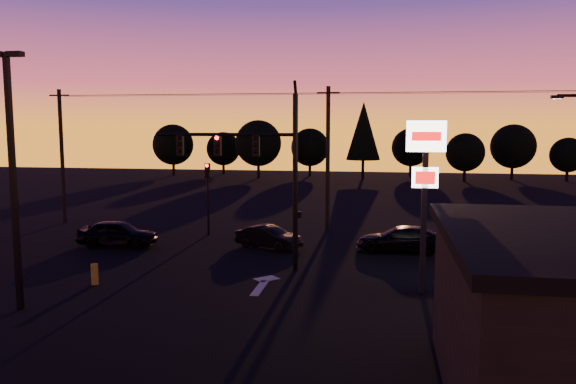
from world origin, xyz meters
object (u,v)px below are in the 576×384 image
parking_lot_light (12,164)px  car_left (118,233)px  suv_parked (563,317)px  car_mid (269,237)px  traffic_signal_mast (260,163)px  secondary_signal (208,188)px  bollard (95,274)px  car_right (401,239)px  pylon_sign (425,169)px

parking_lot_light → car_left: size_ratio=2.14×
parking_lot_light → suv_parked: size_ratio=1.81×
car_left → car_mid: 8.30m
traffic_signal_mast → secondary_signal: size_ratio=1.97×
secondary_signal → suv_parked: (15.98, -14.29, -2.16)m
bollard → suv_parked: size_ratio=0.17×
secondary_signal → car_right: bearing=-13.8°
secondary_signal → parking_lot_light: 14.90m
traffic_signal_mast → parking_lot_light: size_ratio=0.94×
car_right → car_left: bearing=-84.9°
pylon_sign → car_left: pylon_sign is taller
bollard → suv_parked: 17.69m
pylon_sign → suv_parked: (3.98, -4.30, -4.21)m
traffic_signal_mast → pylon_sign: (7.10, -2.49, -0.02)m
secondary_signal → suv_parked: size_ratio=0.86×
pylon_sign → car_mid: bearing=137.8°
parking_lot_light → bollard: size_ratio=10.41×
car_left → car_right: 15.34m
traffic_signal_mast → parking_lot_light: (-7.40, -6.99, 0.33)m
secondary_signal → car_right: (11.40, -2.81, -2.19)m
car_left → car_mid: car_left is taller
pylon_sign → car_right: 8.36m
traffic_signal_mast → car_right: bearing=35.8°
parking_lot_light → pylon_sign: (14.50, 4.50, -0.36)m
car_right → suv_parked: suv_parked is taller
parking_lot_light → suv_parked: parking_lot_light is taller
pylon_sign → car_left: (-15.89, 5.96, -4.18)m
car_left → traffic_signal_mast: bearing=-113.7°
secondary_signal → parking_lot_light: size_ratio=0.48×
parking_lot_light → pylon_sign: size_ratio=1.34×
traffic_signal_mast → car_mid: traffic_signal_mast is taller
car_right → parking_lot_light: bearing=-49.4°
pylon_sign → secondary_signal: bearing=140.2°
secondary_signal → suv_parked: 21.54m
suv_parked → bollard: bearing=136.2°
pylon_sign → car_right: bearing=94.8°
traffic_signal_mast → secondary_signal: 9.19m
pylon_sign → bollard: size_ratio=7.75×
secondary_signal → bollard: 11.46m
traffic_signal_mast → parking_lot_light: 10.19m
secondary_signal → car_mid: secondary_signal is taller
car_mid → car_left: bearing=119.9°
traffic_signal_mast → car_left: size_ratio=2.00×
secondary_signal → pylon_sign: size_ratio=0.64×
parking_lot_light → bollard: parking_lot_light is taller
bollard → car_right: (12.82, 8.31, 0.24)m
traffic_signal_mast → suv_parked: bearing=-31.5°
secondary_signal → car_right: secondary_signal is taller
bollard → parking_lot_light: bearing=-107.8°
pylon_sign → car_mid: 11.19m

